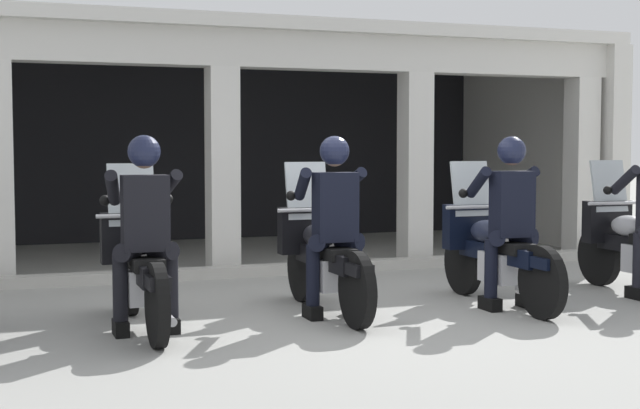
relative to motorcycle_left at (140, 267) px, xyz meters
name	(u,v)px	position (x,y,z in m)	size (l,w,h in m)	color
ground_plane	(243,272)	(1.66, 2.90, -0.50)	(80.00, 80.00, 0.00)	#999993
station_building	(184,114)	(1.45, 5.26, 1.45)	(11.22, 4.45, 3.02)	black
kerb_strip	(234,272)	(1.45, 2.53, -0.44)	(10.72, 0.24, 0.12)	#B7B5AD
motorcycle_left	(140,267)	(0.00, 0.00, 0.00)	(0.62, 2.04, 1.35)	black
police_officer_left	(145,217)	(0.00, -0.28, 0.44)	(0.63, 0.61, 1.58)	black
motorcycle_center	(323,257)	(1.66, 0.14, 0.00)	(0.62, 2.04, 1.35)	black
police_officer_center	(334,210)	(1.66, -0.14, 0.44)	(0.63, 0.61, 1.58)	black
motorcycle_right	(493,251)	(3.32, -0.03, 0.00)	(0.62, 2.04, 1.35)	black
police_officer_right	(510,207)	(3.32, -0.31, 0.44)	(0.63, 0.61, 1.58)	black
motorcycle_far_right	(636,245)	(4.98, -0.01, 0.00)	(0.62, 2.04, 1.35)	black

